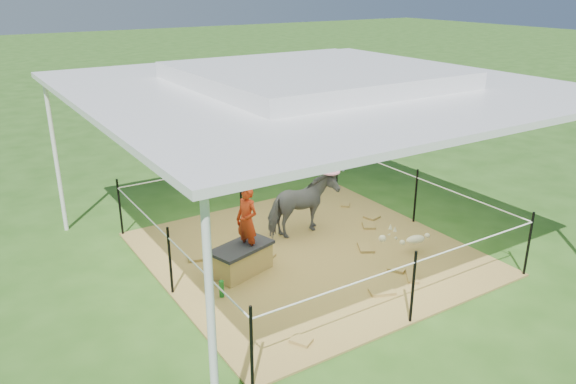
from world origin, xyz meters
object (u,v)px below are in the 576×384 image
trash_barrel (302,120)px  distant_person (209,110)px  foal (416,238)px  straw_bale (242,261)px  pony (303,206)px  green_bottle (222,289)px  picnic_table_far (291,99)px  picnic_table_near (192,117)px  woman (247,214)px

trash_barrel → distant_person: size_ratio=0.75×
trash_barrel → foal: bearing=-109.8°
straw_bale → pony: 1.64m
green_bottle → picnic_table_far: bearing=52.8°
picnic_table_near → picnic_table_far: (3.95, 0.95, -0.08)m
picnic_table_far → woman: bearing=-93.7°
straw_bale → distant_person: 8.44m
foal → picnic_table_near: (0.15, 9.01, 0.15)m
pony → picnic_table_near: size_ratio=0.59×
green_bottle → trash_barrel: bearing=49.0°
woman → distant_person: size_ratio=0.82×
green_bottle → woman: bearing=34.7°
green_bottle → trash_barrel: 8.59m
foal → picnic_table_far: picnic_table_far is taller
straw_bale → green_bottle: 0.71m
woman → trash_barrel: size_ratio=1.10×
green_bottle → trash_barrel: trash_barrel is taller
trash_barrel → picnic_table_far: 3.46m
foal → trash_barrel: bearing=79.4°
straw_bale → picnic_table_near: 8.59m
picnic_table_near → foal: bearing=-104.8°
trash_barrel → picnic_table_near: bearing=138.0°
straw_bale → green_bottle: straw_bale is taller
picnic_table_near → trash_barrel: bearing=-55.8°
foal → pony: bearing=135.5°
pony → foal: size_ratio=1.35×
distant_person → straw_bale: bearing=55.0°
straw_bale → foal: size_ratio=0.96×
woman → distant_person: bearing=142.5°
straw_bale → foal: (2.59, -0.87, 0.06)m
pony → picnic_table_far: bearing=-35.8°
straw_bale → woman: 0.71m
picnic_table_near → woman: bearing=-121.8°
foal → picnic_table_far: size_ratio=0.54×
woman → green_bottle: woman is taller
straw_bale → foal: 2.73m
woman → green_bottle: size_ratio=4.32×
picnic_table_far → distant_person: bearing=-128.2°
woman → green_bottle: (-0.65, -0.45, -0.78)m
picnic_table_near → picnic_table_far: picnic_table_near is taller
green_bottle → picnic_table_near: (3.29, 8.59, 0.28)m
picnic_table_far → distant_person: distant_person is taller
woman → picnic_table_far: size_ratio=0.63×
green_bottle → distant_person: bearing=66.0°
woman → green_bottle: 1.11m
trash_barrel → pony: bearing=-123.7°
straw_bale → woman: (0.10, -0.00, 0.71)m
trash_barrel → picnic_table_near: size_ratio=0.46×
pony → trash_barrel: bearing=-37.9°
green_bottle → foal: bearing=-7.6°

